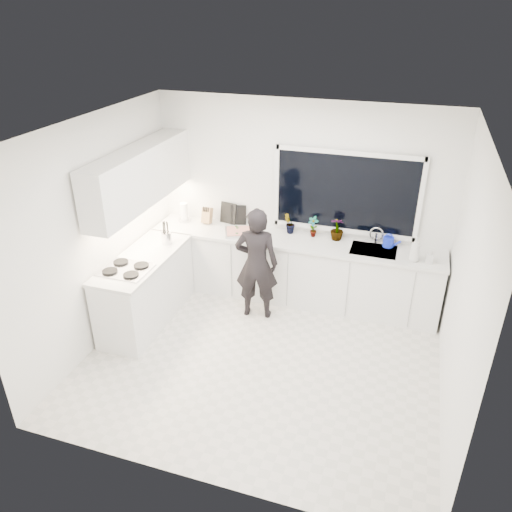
% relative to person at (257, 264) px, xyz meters
% --- Properties ---
extents(floor, '(4.00, 3.50, 0.02)m').
position_rel_person_xyz_m(floor, '(0.35, -0.90, -0.77)').
color(floor, beige).
rests_on(floor, ground).
extents(wall_back, '(4.00, 0.02, 2.70)m').
position_rel_person_xyz_m(wall_back, '(0.35, 0.86, 0.59)').
color(wall_back, white).
rests_on(wall_back, ground).
extents(wall_left, '(0.02, 3.50, 2.70)m').
position_rel_person_xyz_m(wall_left, '(-1.66, -0.90, 0.59)').
color(wall_left, white).
rests_on(wall_left, ground).
extents(wall_right, '(0.02, 3.50, 2.70)m').
position_rel_person_xyz_m(wall_right, '(2.36, -0.90, 0.59)').
color(wall_right, white).
rests_on(wall_right, ground).
extents(ceiling, '(4.00, 3.50, 0.02)m').
position_rel_person_xyz_m(ceiling, '(0.35, -0.90, 1.95)').
color(ceiling, white).
rests_on(ceiling, wall_back).
extents(window, '(1.80, 0.02, 1.00)m').
position_rel_person_xyz_m(window, '(0.95, 0.83, 0.79)').
color(window, black).
rests_on(window, wall_back).
extents(base_cabinets_back, '(3.92, 0.58, 0.88)m').
position_rel_person_xyz_m(base_cabinets_back, '(0.35, 0.55, -0.32)').
color(base_cabinets_back, white).
rests_on(base_cabinets_back, floor).
extents(base_cabinets_left, '(0.58, 1.60, 0.88)m').
position_rel_person_xyz_m(base_cabinets_left, '(-1.32, -0.55, -0.32)').
color(base_cabinets_left, white).
rests_on(base_cabinets_left, floor).
extents(countertop_back, '(3.94, 0.62, 0.04)m').
position_rel_person_xyz_m(countertop_back, '(0.35, 0.54, 0.14)').
color(countertop_back, silver).
rests_on(countertop_back, base_cabinets_back).
extents(countertop_left, '(0.62, 1.60, 0.04)m').
position_rel_person_xyz_m(countertop_left, '(-1.32, -0.55, 0.14)').
color(countertop_left, silver).
rests_on(countertop_left, base_cabinets_left).
extents(upper_cabinets, '(0.34, 2.10, 0.70)m').
position_rel_person_xyz_m(upper_cabinets, '(-1.44, -0.20, 1.09)').
color(upper_cabinets, white).
rests_on(upper_cabinets, wall_left).
extents(sink, '(0.58, 0.42, 0.14)m').
position_rel_person_xyz_m(sink, '(1.40, 0.55, 0.11)').
color(sink, silver).
rests_on(sink, countertop_back).
extents(faucet, '(0.03, 0.03, 0.22)m').
position_rel_person_xyz_m(faucet, '(1.40, 0.75, 0.27)').
color(faucet, silver).
rests_on(faucet, countertop_back).
extents(stovetop, '(0.56, 0.48, 0.03)m').
position_rel_person_xyz_m(stovetop, '(-1.34, -0.90, 0.17)').
color(stovetop, black).
rests_on(stovetop, countertop_left).
extents(person, '(0.61, 0.45, 1.53)m').
position_rel_person_xyz_m(person, '(0.00, 0.00, 0.00)').
color(person, black).
rests_on(person, floor).
extents(pizza_tray, '(0.58, 0.51, 0.03)m').
position_rel_person_xyz_m(pizza_tray, '(-0.36, 0.52, 0.17)').
color(pizza_tray, silver).
rests_on(pizza_tray, countertop_back).
extents(pizza, '(0.53, 0.46, 0.01)m').
position_rel_person_xyz_m(pizza, '(-0.36, 0.52, 0.19)').
color(pizza, red).
rests_on(pizza, pizza_tray).
extents(watering_can, '(0.18, 0.18, 0.13)m').
position_rel_person_xyz_m(watering_can, '(1.56, 0.71, 0.22)').
color(watering_can, '#162CD2').
rests_on(watering_can, countertop_back).
extents(paper_towel_roll, '(0.12, 0.12, 0.26)m').
position_rel_person_xyz_m(paper_towel_roll, '(-1.30, 0.65, 0.29)').
color(paper_towel_roll, white).
rests_on(paper_towel_roll, countertop_back).
extents(knife_block, '(0.14, 0.11, 0.22)m').
position_rel_person_xyz_m(knife_block, '(-0.96, 0.69, 0.27)').
color(knife_block, olive).
rests_on(knife_block, countertop_back).
extents(utensil_crock, '(0.14, 0.14, 0.16)m').
position_rel_person_xyz_m(utensil_crock, '(-1.21, -0.10, 0.24)').
color(utensil_crock, '#AFAFB3').
rests_on(utensil_crock, countertop_left).
extents(picture_frame_large, '(0.22, 0.08, 0.28)m').
position_rel_person_xyz_m(picture_frame_large, '(-0.53, 0.79, 0.30)').
color(picture_frame_large, black).
rests_on(picture_frame_large, countertop_back).
extents(picture_frame_small, '(0.25, 0.07, 0.30)m').
position_rel_person_xyz_m(picture_frame_small, '(-0.68, 0.79, 0.31)').
color(picture_frame_small, black).
rests_on(picture_frame_small, countertop_back).
extents(herb_plants, '(0.85, 0.20, 0.31)m').
position_rel_person_xyz_m(herb_plants, '(0.63, 0.71, 0.30)').
color(herb_plants, '#26662D').
rests_on(herb_plants, countertop_back).
extents(soap_bottles, '(0.31, 0.17, 0.32)m').
position_rel_person_xyz_m(soap_bottles, '(1.94, 0.40, 0.30)').
color(soap_bottles, '#D8BF66').
rests_on(soap_bottles, countertop_back).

